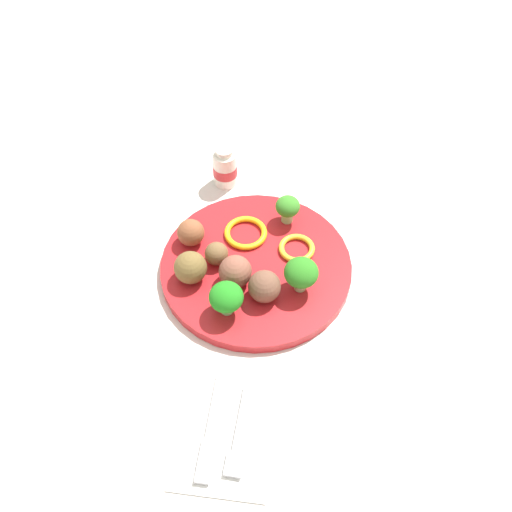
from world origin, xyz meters
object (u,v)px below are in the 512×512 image
at_px(fork, 240,436).
at_px(broccoli_floret_near_rim, 288,207).
at_px(meatball_back_right, 190,268).
at_px(meatball_far_rim, 216,254).
at_px(broccoli_floret_mid_right, 301,273).
at_px(meatball_center, 264,286).
at_px(pepper_ring_mid_right, 297,248).
at_px(pepper_ring_far_rim, 246,233).
at_px(knife, 211,432).
at_px(broccoli_floret_far_rim, 226,298).
at_px(napkin, 227,430).
at_px(meatball_back_left, 191,233).
at_px(meatball_mid_left, 235,272).
at_px(plate, 256,268).
at_px(yogurt_bottle, 225,168).

bearing_deg(fork, broccoli_floret_near_rim, 169.99).
bearing_deg(meatball_back_right, meatball_far_rim, 131.67).
bearing_deg(broccoli_floret_mid_right, meatball_far_rim, -110.98).
bearing_deg(meatball_far_rim, broccoli_floret_near_rim, 128.44).
distance_m(meatball_back_right, meatball_center, 0.11).
distance_m(broccoli_floret_near_rim, pepper_ring_mid_right, 0.07).
xyz_separation_m(pepper_ring_far_rim, knife, (0.31, -0.03, -0.01)).
height_order(broccoli_floret_near_rim, pepper_ring_mid_right, broccoli_floret_near_rim).
distance_m(broccoli_floret_far_rim, meatball_center, 0.06).
bearing_deg(broccoli_floret_near_rim, napkin, -13.02).
bearing_deg(fork, broccoli_floret_far_rim, -172.56).
xyz_separation_m(meatball_back_left, napkin, (0.29, 0.07, -0.03)).
bearing_deg(fork, pepper_ring_mid_right, 165.41).
distance_m(broccoli_floret_far_rim, meatball_far_rim, 0.09).
relative_size(meatball_mid_left, knife, 0.32).
distance_m(meatball_center, pepper_ring_mid_right, 0.10).
height_order(meatball_back_right, pepper_ring_mid_right, meatball_back_right).
distance_m(pepper_ring_far_rim, fork, 0.32).
relative_size(broccoli_floret_mid_right, knife, 0.38).
relative_size(broccoli_floret_mid_right, broccoli_floret_near_rim, 1.20).
bearing_deg(broccoli_floret_far_rim, plate, 154.81).
bearing_deg(meatball_mid_left, broccoli_floret_near_rim, 147.86).
bearing_deg(meatball_far_rim, knife, 1.44).
bearing_deg(fork, meatball_far_rim, -171.00).
bearing_deg(pepper_ring_far_rim, broccoli_floret_far_rim, -8.97).
bearing_deg(broccoli_floret_mid_right, pepper_ring_far_rim, -140.67).
bearing_deg(meatball_center, meatball_far_rim, -131.29).
bearing_deg(yogurt_bottle, knife, 0.36).
relative_size(meatball_back_left, yogurt_bottle, 0.56).
height_order(meatball_far_rim, pepper_ring_far_rim, meatball_far_rim).
relative_size(broccoli_floret_near_rim, meatball_back_right, 0.98).
distance_m(pepper_ring_mid_right, knife, 0.30).
xyz_separation_m(napkin, knife, (0.01, -0.02, 0.00)).
xyz_separation_m(plate, broccoli_floret_near_rim, (-0.09, 0.05, 0.04)).
bearing_deg(broccoli_floret_mid_right, pepper_ring_mid_right, -177.17).
xyz_separation_m(meatball_mid_left, yogurt_bottle, (-0.22, -0.02, -0.01)).
xyz_separation_m(meatball_center, pepper_ring_far_rim, (-0.11, -0.03, -0.02)).
relative_size(meatball_center, knife, 0.32).
bearing_deg(broccoli_floret_near_rim, yogurt_bottle, -134.17).
bearing_deg(fork, meatball_back_right, -161.86).
distance_m(meatball_center, pepper_ring_far_rim, 0.12).
distance_m(napkin, knife, 0.02).
bearing_deg(knife, meatball_mid_left, 174.35).
xyz_separation_m(meatball_back_right, meatball_mid_left, (0.01, 0.06, -0.00)).
relative_size(plate, knife, 1.92).
bearing_deg(meatball_far_rim, meatball_center, 48.71).
relative_size(plate, yogurt_bottle, 3.89).
bearing_deg(napkin, meatball_mid_left, 179.09).
bearing_deg(broccoli_floret_near_rim, meatball_center, -13.09).
relative_size(meatball_back_left, pepper_ring_mid_right, 0.76).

